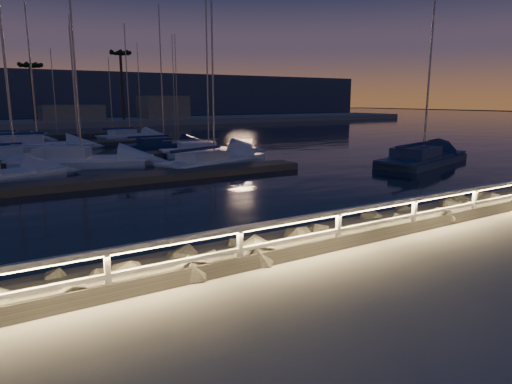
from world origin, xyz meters
TOP-DOWN VIEW (x-y plane):
  - ground at (0.00, 0.00)m, footprint 400.00×400.00m
  - harbor_water at (0.00, 31.22)m, footprint 400.00×440.00m
  - guard_rail at (-0.07, -0.00)m, footprint 44.11×0.12m
  - riprap at (-0.54, 1.36)m, footprint 37.35×3.10m
  - floating_docks at (0.00, 32.50)m, footprint 22.00×36.00m
  - far_shore at (-0.12, 74.05)m, footprint 160.00×14.00m
  - palm_center at (2.00, 73.00)m, footprint 3.00×3.00m
  - palm_right at (16.00, 72.00)m, footprint 3.00×3.00m
  - sailboat_c at (9.20, 25.00)m, footprint 8.06×3.66m
  - sailboat_d at (19.74, 12.18)m, footprint 10.15×5.38m
  - sailboat_f at (-4.68, 28.17)m, footprint 7.82×3.10m
  - sailboat_g at (-1.02, 23.78)m, footprint 9.53×6.16m
  - sailboat_h at (6.71, 18.98)m, footprint 8.86×5.16m
  - sailboat_j at (-2.23, 36.38)m, footprint 9.01×4.01m
  - sailboat_k at (8.35, 43.68)m, footprint 7.83×3.87m
  - sailboat_l at (7.93, 31.75)m, footprint 7.68×2.70m
  - sailboat_n at (-3.59, 45.54)m, footprint 7.11×3.47m

SIDE VIEW (x-z plane):
  - harbor_water at x=0.00m, z-range -1.27..-0.67m
  - floating_docks at x=0.00m, z-range -0.60..-0.20m
  - sailboat_l at x=7.93m, z-range -6.60..6.18m
  - sailboat_n at x=-3.59m, z-range -6.03..5.64m
  - sailboat_k at x=8.35m, z-range -6.60..6.22m
  - riprap at x=-0.54m, z-range -0.89..0.52m
  - sailboat_c at x=9.20m, z-range -6.79..6.43m
  - sailboat_h at x=6.71m, z-range -7.42..7.07m
  - sailboat_f at x=-4.68m, z-range -6.65..6.32m
  - sailboat_d at x=19.74m, z-range -8.41..8.14m
  - sailboat_g at x=-1.02m, z-range -8.03..7.77m
  - sailboat_j at x=-2.23m, z-range -7.55..7.30m
  - ground at x=0.00m, z-range 0.00..0.00m
  - far_shore at x=-0.12m, z-range -2.31..2.89m
  - guard_rail at x=-0.07m, z-range 0.24..1.30m
  - palm_center at x=2.00m, z-range 3.93..13.63m
  - palm_right at x=16.00m, z-range 4.93..17.13m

